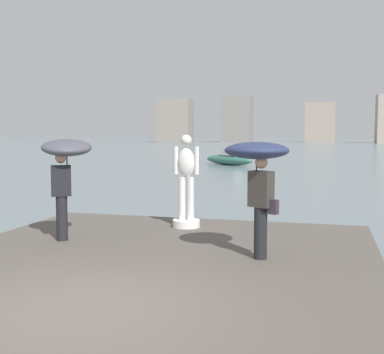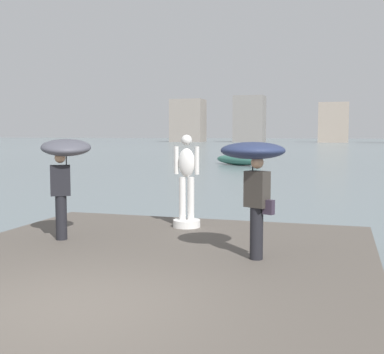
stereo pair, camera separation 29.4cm
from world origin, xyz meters
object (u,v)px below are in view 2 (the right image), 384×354
Objects in this scene: onlooker_left at (65,160)px; boat_mid at (239,159)px; onlooker_right at (254,164)px; statue_white_figure at (187,188)px.

onlooker_left is 0.42× the size of boat_mid.
onlooker_left is at bearing 173.33° from onlooker_right.
statue_white_figure is 28.46m from boat_mid.
onlooker_left is 3.86m from onlooker_right.
onlooker_right is at bearing -51.14° from statue_white_figure.
onlooker_right is 31.17m from boat_mid.
statue_white_figure is at bearing -81.05° from boat_mid.
boat_mid is (-4.43, 28.11, -0.80)m from statue_white_figure.
statue_white_figure is at bearing 128.86° from onlooker_right.
onlooker_right is at bearing -78.26° from boat_mid.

